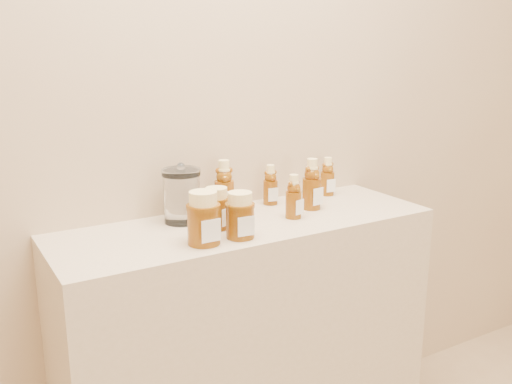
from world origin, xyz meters
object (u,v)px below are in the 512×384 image
bear_bottle_front_left (294,194)px  honey_jar_left (204,218)px  bear_bottle_back_left (224,183)px  glass_canister (182,193)px  display_table (248,352)px

bear_bottle_front_left → honey_jar_left: size_ratio=1.06×
bear_bottle_back_left → glass_canister: bear_bottle_back_left is taller
glass_canister → bear_bottle_back_left: bearing=8.9°
honey_jar_left → bear_bottle_front_left: bearing=12.2°
display_table → honey_jar_left: 0.57m
display_table → bear_bottle_back_left: bear_bottle_back_left is taller
display_table → glass_canister: (-0.17, 0.10, 0.54)m
bear_bottle_front_left → honey_jar_left: bear_bottle_front_left is taller
honey_jar_left → glass_canister: size_ratio=0.82×
bear_bottle_back_left → glass_canister: bearing=-152.8°
display_table → glass_canister: glass_canister is taller
bear_bottle_front_left → glass_canister: bearing=141.6°
bear_bottle_front_left → glass_canister: 0.35m
glass_canister → honey_jar_left: bearing=-97.6°
bear_bottle_front_left → honey_jar_left: (-0.35, -0.07, -0.00)m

